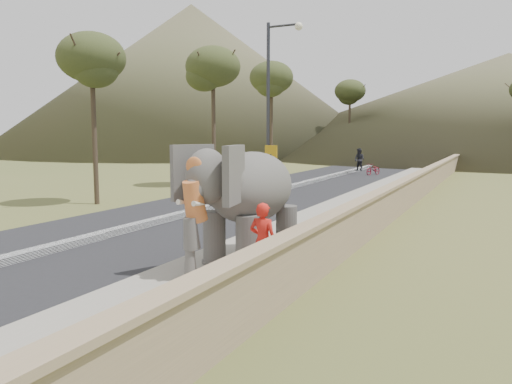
% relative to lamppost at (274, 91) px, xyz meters
% --- Properties ---
extents(ground, '(160.00, 160.00, 0.00)m').
position_rel_lamppost_xyz_m(ground, '(4.69, -11.48, -4.87)').
color(ground, olive).
rests_on(ground, ground).
extents(road, '(7.00, 120.00, 0.03)m').
position_rel_lamppost_xyz_m(road, '(-0.31, -1.48, -4.86)').
color(road, black).
rests_on(road, ground).
extents(median, '(0.35, 120.00, 0.22)m').
position_rel_lamppost_xyz_m(median, '(-0.31, -1.48, -4.76)').
color(median, black).
rests_on(median, ground).
extents(walkway, '(3.00, 120.00, 0.15)m').
position_rel_lamppost_xyz_m(walkway, '(4.69, -1.48, -4.80)').
color(walkway, '#9E9687').
rests_on(walkway, ground).
extents(parapet, '(0.30, 120.00, 1.10)m').
position_rel_lamppost_xyz_m(parapet, '(6.34, -1.48, -4.32)').
color(parapet, tan).
rests_on(parapet, ground).
extents(lamppost, '(1.76, 0.36, 8.00)m').
position_rel_lamppost_xyz_m(lamppost, '(0.00, 0.00, 0.00)').
color(lamppost, '#2B2B30').
rests_on(lamppost, ground).
extents(signboard, '(0.60, 0.08, 2.40)m').
position_rel_lamppost_xyz_m(signboard, '(0.19, -0.75, -3.23)').
color(signboard, '#2D2D33').
rests_on(signboard, ground).
extents(hill_left, '(60.00, 60.00, 22.00)m').
position_rel_lamppost_xyz_m(hill_left, '(-33.31, 43.52, 6.13)').
color(hill_left, brown).
rests_on(hill_left, ground).
extents(hill_far, '(80.00, 80.00, 14.00)m').
position_rel_lamppost_xyz_m(hill_far, '(9.69, 58.52, 2.13)').
color(hill_far, brown).
rests_on(hill_far, ground).
extents(elephant_and_man, '(2.34, 3.74, 2.56)m').
position_rel_lamppost_xyz_m(elephant_and_man, '(4.71, -11.63, -3.45)').
color(elephant_and_man, '#635F59').
rests_on(elephant_and_man, ground).
extents(motorcyclist, '(2.00, 1.66, 1.86)m').
position_rel_lamppost_xyz_m(motorcyclist, '(1.13, 13.20, -4.12)').
color(motorcyclist, maroon).
rests_on(motorcyclist, ground).
extents(trees, '(48.79, 43.98, 9.16)m').
position_rel_lamppost_xyz_m(trees, '(8.96, 17.78, -0.93)').
color(trees, '#473828').
rests_on(trees, ground).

